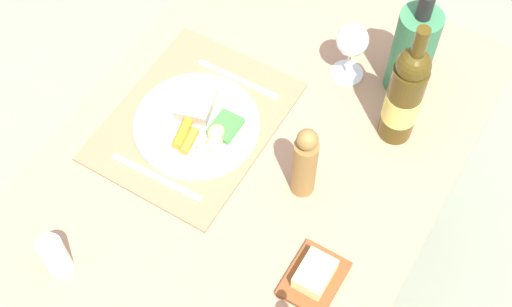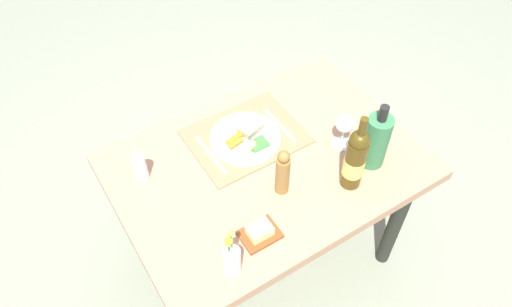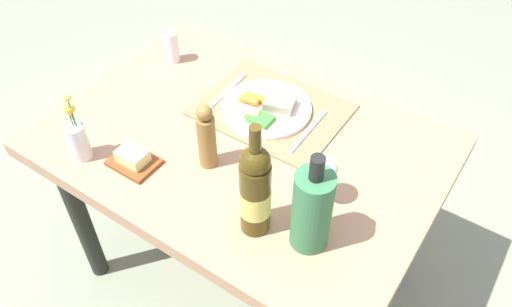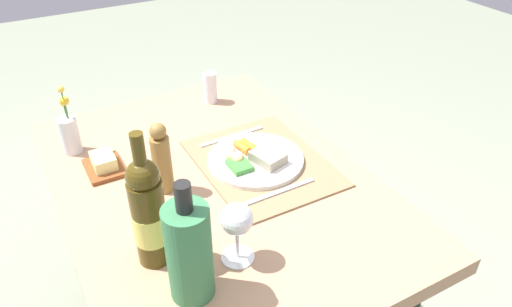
% 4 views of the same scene
% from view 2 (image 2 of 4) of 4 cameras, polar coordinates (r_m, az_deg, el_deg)
% --- Properties ---
extents(ground_plane, '(8.00, 8.00, 0.00)m').
position_cam_2_polar(ground_plane, '(2.42, 0.99, -11.64)').
color(ground_plane, gray).
extents(dining_table, '(1.12, 0.80, 0.70)m').
position_cam_2_polar(dining_table, '(1.90, 1.24, -2.78)').
color(dining_table, tan).
rests_on(dining_table, ground_plane).
extents(placemat, '(0.43, 0.33, 0.01)m').
position_cam_2_polar(placemat, '(1.91, -1.25, 1.97)').
color(placemat, '#8E734F').
rests_on(placemat, dining_table).
extents(dinner_plate, '(0.27, 0.27, 0.04)m').
position_cam_2_polar(dinner_plate, '(1.89, -1.17, 1.83)').
color(dinner_plate, silver).
rests_on(dinner_plate, placemat).
extents(fork, '(0.02, 0.21, 0.00)m').
position_cam_2_polar(fork, '(1.95, 2.77, 3.30)').
color(fork, silver).
rests_on(fork, placemat).
extents(knife, '(0.02, 0.22, 0.00)m').
position_cam_2_polar(knife, '(1.85, -5.26, -0.16)').
color(knife, silver).
rests_on(knife, placemat).
extents(wine_glass, '(0.08, 0.08, 0.15)m').
position_cam_2_polar(wine_glass, '(1.84, 10.27, 3.30)').
color(wine_glass, white).
rests_on(wine_glass, dining_table).
extents(wine_bottle, '(0.07, 0.07, 0.33)m').
position_cam_2_polar(wine_bottle, '(1.71, 11.42, -0.65)').
color(wine_bottle, '#473810').
rests_on(wine_bottle, dining_table).
extents(salt_shaker, '(0.05, 0.05, 0.11)m').
position_cam_2_polar(salt_shaker, '(1.79, -13.26, -1.63)').
color(salt_shaker, white).
rests_on(salt_shaker, dining_table).
extents(flower_vase, '(0.06, 0.06, 0.22)m').
position_cam_2_polar(flower_vase, '(1.54, -2.82, -12.12)').
color(flower_vase, silver).
rests_on(flower_vase, dining_table).
extents(butter_dish, '(0.13, 0.10, 0.05)m').
position_cam_2_polar(butter_dish, '(1.64, 0.44, -9.13)').
color(butter_dish, brown).
rests_on(butter_dish, dining_table).
extents(cooler_bottle, '(0.09, 0.09, 0.28)m').
position_cam_2_polar(cooler_bottle, '(1.80, 13.73, 1.48)').
color(cooler_bottle, '#367649').
rests_on(cooler_bottle, dining_table).
extents(pepper_mill, '(0.05, 0.05, 0.20)m').
position_cam_2_polar(pepper_mill, '(1.68, 3.11, -2.23)').
color(pepper_mill, olive).
rests_on(pepper_mill, dining_table).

